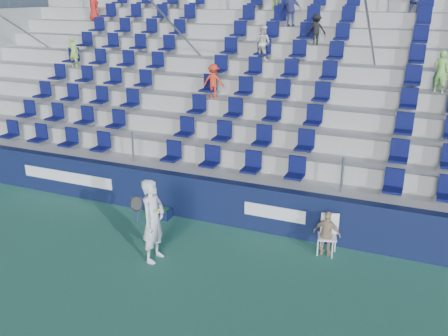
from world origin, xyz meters
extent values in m
plane|color=#2E6D55|center=(0.00, 0.00, 0.00)|extent=(70.00, 70.00, 0.00)
cube|color=#10183C|center=(0.00, 3.15, 0.60)|extent=(24.00, 0.30, 1.20)
cube|color=white|center=(-5.00, 2.99, 0.62)|extent=(3.20, 0.02, 0.34)
cube|color=white|center=(1.50, 2.99, 0.62)|extent=(1.60, 0.02, 0.34)
cube|color=#A0A09B|center=(0.00, 3.72, 0.60)|extent=(24.00, 0.85, 1.20)
cube|color=#A0A09B|center=(0.00, 4.57, 0.85)|extent=(24.00, 0.85, 1.70)
cube|color=#A0A09B|center=(0.00, 5.42, 1.10)|extent=(24.00, 0.85, 2.20)
cube|color=#A0A09B|center=(0.00, 6.28, 1.35)|extent=(24.00, 0.85, 2.70)
cube|color=#A0A09B|center=(0.00, 7.12, 1.60)|extent=(24.00, 0.85, 3.20)
cube|color=#A0A09B|center=(0.00, 7.97, 1.85)|extent=(24.00, 0.85, 3.70)
cube|color=#A0A09B|center=(0.00, 8.82, 2.10)|extent=(24.00, 0.85, 4.20)
cube|color=#A0A09B|center=(0.00, 9.68, 2.35)|extent=(24.00, 0.85, 4.70)
cube|color=#A0A09B|center=(0.00, 10.52, 2.60)|extent=(24.00, 0.85, 5.20)
cube|color=#A0A09B|center=(0.00, 11.20, 3.10)|extent=(24.00, 0.50, 6.20)
cube|color=#0B0F43|center=(0.00, 3.72, 1.55)|extent=(16.05, 0.50, 0.70)
cube|color=#0B0F43|center=(0.00, 4.57, 2.05)|extent=(16.05, 0.50, 0.70)
cube|color=#0B0F43|center=(0.00, 5.42, 2.55)|extent=(16.05, 0.50, 0.70)
cube|color=#0B0F43|center=(0.00, 6.28, 3.05)|extent=(16.05, 0.50, 0.70)
cube|color=#0B0F43|center=(0.00, 7.12, 3.55)|extent=(16.05, 0.50, 0.70)
cube|color=#0B0F43|center=(0.00, 7.97, 4.05)|extent=(16.05, 0.50, 0.70)
cube|color=#0B0F43|center=(0.00, 8.82, 4.55)|extent=(16.05, 0.50, 0.70)
cube|color=#0B0F43|center=(0.00, 9.68, 5.05)|extent=(16.05, 0.50, 0.70)
cube|color=#0B0F43|center=(0.00, 10.52, 5.55)|extent=(16.05, 0.50, 0.70)
cylinder|color=gray|center=(-3.00, 7.12, 4.35)|extent=(0.06, 7.68, 4.55)
cylinder|color=gray|center=(3.00, 7.12, 4.35)|extent=(0.06, 7.68, 4.55)
cylinder|color=gray|center=(-9.80, 7.12, 4.35)|extent=(0.06, 7.68, 4.55)
imported|color=#3B3A81|center=(-0.15, 9.62, 5.28)|extent=(0.69, 0.32, 1.16)
imported|color=red|center=(-1.60, 6.23, 3.22)|extent=(0.71, 0.45, 1.04)
imported|color=black|center=(0.96, 8.77, 4.69)|extent=(0.71, 0.52, 0.98)
imported|color=beige|center=(-0.59, 7.92, 4.27)|extent=(0.66, 0.59, 1.14)
imported|color=#8FBD4B|center=(-7.66, 7.08, 3.76)|extent=(0.42, 0.28, 1.12)
imported|color=#7AC850|center=(4.91, 7.08, 3.78)|extent=(0.49, 0.40, 1.17)
imported|color=red|center=(-8.50, 9.62, 5.28)|extent=(0.65, 0.53, 1.16)
imported|color=silver|center=(-0.68, 0.75, 0.99)|extent=(0.47, 0.72, 1.97)
cylinder|color=navy|center=(-0.93, 0.50, 1.16)|extent=(0.03, 0.03, 0.28)
torus|color=black|center=(-0.93, 0.50, 1.46)|extent=(0.30, 0.17, 0.28)
plane|color=#262626|center=(-0.93, 0.50, 1.46)|extent=(0.30, 0.16, 0.29)
sphere|color=yellow|center=(-0.43, 0.55, 1.32)|extent=(0.07, 0.07, 0.07)
sphere|color=yellow|center=(-0.43, 0.61, 1.35)|extent=(0.07, 0.07, 0.07)
cube|color=white|center=(2.94, 2.55, 0.44)|extent=(0.52, 0.52, 0.04)
cube|color=white|center=(2.94, 2.75, 0.71)|extent=(0.42, 0.15, 0.53)
cylinder|color=white|center=(2.77, 2.38, 0.21)|extent=(0.03, 0.03, 0.42)
cylinder|color=white|center=(3.11, 2.38, 0.21)|extent=(0.03, 0.03, 0.42)
cylinder|color=white|center=(2.77, 2.72, 0.21)|extent=(0.03, 0.03, 0.42)
cylinder|color=white|center=(3.11, 2.72, 0.21)|extent=(0.03, 0.03, 0.42)
imported|color=tan|center=(2.94, 2.50, 0.55)|extent=(0.67, 0.33, 1.11)
cube|color=#10193C|center=(-1.65, 2.75, 0.14)|extent=(0.52, 0.35, 0.28)
cube|color=#1E662D|center=(-1.65, 2.75, 0.21)|extent=(0.43, 0.25, 0.17)
camera|label=1|loc=(4.80, -8.04, 5.91)|focal=40.00mm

